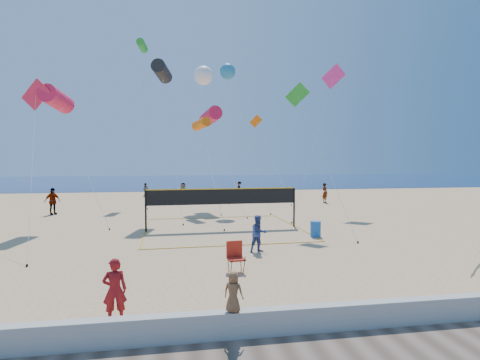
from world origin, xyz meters
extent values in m
plane|color=#D9AD7A|center=(0.00, 0.00, 0.00)|extent=(120.00, 120.00, 0.00)
cube|color=navy|center=(0.00, 62.00, 0.01)|extent=(140.00, 50.00, 0.03)
cube|color=#B5B4B0|center=(0.00, -3.00, 0.30)|extent=(32.00, 0.30, 0.60)
imported|color=maroon|center=(-3.42, -1.73, 0.78)|extent=(0.63, 0.47, 1.57)
imported|color=brown|center=(-0.71, -3.05, 1.05)|extent=(0.52, 0.45, 0.90)
imported|color=#334481|center=(1.50, 4.49, 0.79)|extent=(0.88, 0.75, 1.58)
imported|color=gray|center=(-10.86, 17.80, 0.97)|extent=(1.14, 1.13, 1.94)
imported|color=gray|center=(-1.39, 25.74, 0.87)|extent=(1.70, 1.01, 1.75)
imported|color=gray|center=(11.58, 21.81, 0.91)|extent=(0.56, 0.74, 1.82)
imported|color=gray|center=(-5.33, 30.65, 0.73)|extent=(0.87, 0.79, 1.45)
imported|color=gray|center=(5.11, 31.30, 0.75)|extent=(0.97, 1.12, 1.50)
cube|color=#AB2013|center=(0.10, 1.77, 0.47)|extent=(0.63, 0.59, 0.06)
cube|color=#AB2013|center=(0.07, 2.00, 0.78)|extent=(0.58, 0.12, 0.57)
cylinder|color=black|center=(-0.10, 1.53, 0.26)|extent=(0.06, 0.29, 0.74)
cylinder|color=black|center=(-0.15, 1.95, 0.26)|extent=(0.06, 0.29, 0.74)
cylinder|color=black|center=(0.35, 1.59, 0.26)|extent=(0.06, 0.29, 0.74)
cylinder|color=black|center=(0.30, 2.00, 0.26)|extent=(0.06, 0.29, 0.74)
cylinder|color=#1A5AAB|center=(5.09, 7.16, 0.40)|extent=(0.56, 0.56, 0.80)
cylinder|color=black|center=(-3.64, 10.00, 1.14)|extent=(0.10, 0.10, 2.28)
cylinder|color=black|center=(4.90, 10.21, 1.14)|extent=(0.10, 0.10, 2.28)
cube|color=black|center=(0.63, 10.10, 1.85)|extent=(8.55, 0.23, 0.85)
cube|color=gold|center=(0.63, 10.10, 2.31)|extent=(8.55, 0.24, 0.06)
cube|color=gold|center=(0.73, 5.83, 0.01)|extent=(8.75, 0.26, 0.02)
cube|color=gold|center=(0.52, 14.38, 0.01)|extent=(8.75, 0.26, 0.02)
cylinder|color=red|center=(-8.92, 12.81, 7.54)|extent=(1.44, 2.71, 1.41)
cylinder|color=silver|center=(-7.32, 11.81, 3.79)|extent=(3.22, 2.01, 7.49)
cylinder|color=black|center=(-5.72, 10.82, 0.05)|extent=(0.08, 0.08, 0.10)
cylinder|color=black|center=(-2.91, 15.79, 10.08)|extent=(1.42, 2.46, 1.26)
cylinder|color=silver|center=(-2.25, 13.74, 5.07)|extent=(1.34, 4.12, 10.04)
cylinder|color=black|center=(-1.59, 11.68, 0.05)|extent=(0.08, 0.08, 0.10)
cylinder|color=orange|center=(-0.14, 17.11, 6.64)|extent=(1.39, 1.88, 0.95)
cylinder|color=silver|center=(0.25, 13.31, 3.34)|extent=(0.80, 7.61, 6.60)
cylinder|color=black|center=(0.64, 9.51, 0.05)|extent=(0.08, 0.08, 0.10)
cube|color=red|center=(-9.72, 11.82, 7.62)|extent=(1.74, 0.58, 1.80)
cylinder|color=silver|center=(-8.56, 7.76, 3.84)|extent=(2.33, 8.13, 7.58)
cylinder|color=black|center=(-7.41, 3.70, 0.05)|extent=(0.08, 0.08, 0.10)
cube|color=green|center=(4.99, 10.01, 7.73)|extent=(1.39, 0.39, 1.42)
cylinder|color=silver|center=(5.74, 7.68, 3.89)|extent=(1.53, 4.67, 7.69)
cylinder|color=black|center=(6.50, 5.35, 0.05)|extent=(0.08, 0.08, 0.10)
cube|color=#F3318E|center=(10.27, 17.13, 10.53)|extent=(2.04, 0.31, 2.01)
cylinder|color=silver|center=(7.68, 14.20, 5.29)|extent=(5.18, 5.87, 10.49)
cylinder|color=black|center=(5.10, 11.28, 0.05)|extent=(0.08, 0.08, 0.10)
sphere|color=white|center=(0.38, 21.82, 11.26)|extent=(1.74, 1.74, 1.63)
cylinder|color=silver|center=(0.76, 18.57, 5.65)|extent=(0.77, 6.52, 11.21)
cylinder|color=black|center=(1.14, 15.31, 0.05)|extent=(0.08, 0.08, 0.10)
sphere|color=teal|center=(2.21, 19.67, 11.19)|extent=(1.65, 1.65, 1.27)
cylinder|color=silver|center=(3.47, 17.41, 5.62)|extent=(2.54, 4.53, 11.15)
cylinder|color=black|center=(4.73, 15.16, 0.05)|extent=(0.08, 0.08, 0.10)
cylinder|color=green|center=(-5.13, 26.29, 14.87)|extent=(1.00, 1.88, 0.98)
cylinder|color=silver|center=(-4.72, 22.94, 7.46)|extent=(0.83, 6.72, 14.83)
cylinder|color=black|center=(-4.31, 19.59, 0.05)|extent=(0.08, 0.08, 0.10)
cube|color=orange|center=(6.32, 27.95, 8.07)|extent=(1.32, 0.54, 1.40)
cylinder|color=silver|center=(7.09, 24.06, 4.06)|extent=(1.56, 7.79, 8.03)
cylinder|color=black|center=(7.86, 20.17, 0.05)|extent=(0.08, 0.08, 0.10)
cylinder|color=red|center=(0.82, 20.02, 7.55)|extent=(1.76, 2.94, 1.50)
cylinder|color=silver|center=(1.77, 16.86, 3.80)|extent=(1.92, 6.34, 7.51)
cylinder|color=black|center=(2.73, 13.69, 0.05)|extent=(0.08, 0.08, 0.10)
camera|label=1|loc=(-1.89, -11.00, 3.92)|focal=28.00mm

